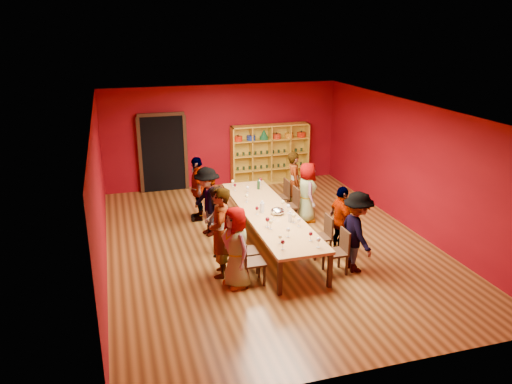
# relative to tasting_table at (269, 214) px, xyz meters

# --- Properties ---
(room_shell) EXTENTS (7.10, 9.10, 3.04)m
(room_shell) POSITION_rel_tasting_table_xyz_m (0.00, 0.00, 0.80)
(room_shell) COLOR brown
(room_shell) RESTS_ON ground
(tasting_table) EXTENTS (1.10, 4.50, 0.75)m
(tasting_table) POSITION_rel_tasting_table_xyz_m (0.00, 0.00, 0.00)
(tasting_table) COLOR #B2844A
(tasting_table) RESTS_ON ground
(doorway) EXTENTS (1.40, 0.17, 2.30)m
(doorway) POSITION_rel_tasting_table_xyz_m (-1.80, 4.43, 0.42)
(doorway) COLOR black
(doorway) RESTS_ON ground
(shelving_unit) EXTENTS (2.40, 0.40, 1.80)m
(shelving_unit) POSITION_rel_tasting_table_xyz_m (1.40, 4.32, 0.28)
(shelving_unit) COLOR gold
(shelving_unit) RESTS_ON ground
(chair_person_left_0) EXTENTS (0.42, 0.42, 0.89)m
(chair_person_left_0) POSITION_rel_tasting_table_xyz_m (-0.91, -1.61, -0.20)
(chair_person_left_0) COLOR black
(chair_person_left_0) RESTS_ON ground
(person_left_0) EXTENTS (0.61, 0.85, 1.56)m
(person_left_0) POSITION_rel_tasting_table_xyz_m (-1.15, -1.61, 0.08)
(person_left_0) COLOR #515157
(person_left_0) RESTS_ON ground
(chair_person_left_1) EXTENTS (0.42, 0.42, 0.89)m
(chair_person_left_1) POSITION_rel_tasting_table_xyz_m (-0.91, -1.13, -0.20)
(chair_person_left_1) COLOR black
(chair_person_left_1) RESTS_ON ground
(person_left_1) EXTENTS (0.64, 0.76, 1.79)m
(person_left_1) POSITION_rel_tasting_table_xyz_m (-1.34, -1.13, 0.19)
(person_left_1) COLOR #131A36
(person_left_1) RESTS_ON ground
(chair_person_left_2) EXTENTS (0.42, 0.42, 0.89)m
(chair_person_left_2) POSITION_rel_tasting_table_xyz_m (-0.91, -0.19, -0.20)
(chair_person_left_2) COLOR black
(chair_person_left_2) RESTS_ON ground
(person_left_2) EXTENTS (0.65, 0.83, 1.50)m
(person_left_2) POSITION_rel_tasting_table_xyz_m (-1.22, -0.19, 0.05)
(person_left_2) COLOR pink
(person_left_2) RESTS_ON ground
(chair_person_left_3) EXTENTS (0.42, 0.42, 0.89)m
(chair_person_left_3) POSITION_rel_tasting_table_xyz_m (-0.91, 0.87, -0.20)
(chair_person_left_3) COLOR black
(chair_person_left_3) RESTS_ON ground
(person_left_3) EXTENTS (0.73, 1.13, 1.62)m
(person_left_3) POSITION_rel_tasting_table_xyz_m (-1.20, 0.87, 0.11)
(person_left_3) COLOR silver
(person_left_3) RESTS_ON ground
(chair_person_left_4) EXTENTS (0.42, 0.42, 0.89)m
(chair_person_left_4) POSITION_rel_tasting_table_xyz_m (-0.91, 1.89, -0.20)
(chair_person_left_4) COLOR black
(chair_person_left_4) RESTS_ON ground
(person_left_4) EXTENTS (0.52, 0.98, 1.62)m
(person_left_4) POSITION_rel_tasting_table_xyz_m (-1.25, 1.89, 0.11)
(person_left_4) COLOR silver
(person_left_4) RESTS_ON ground
(chair_person_right_0) EXTENTS (0.42, 0.42, 0.89)m
(chair_person_right_0) POSITION_rel_tasting_table_xyz_m (0.91, -1.67, -0.20)
(chair_person_right_0) COLOR black
(chair_person_right_0) RESTS_ON ground
(person_right_0) EXTENTS (0.48, 1.07, 1.63)m
(person_right_0) POSITION_rel_tasting_table_xyz_m (1.27, -1.67, 0.12)
(person_right_0) COLOR silver
(person_right_0) RESTS_ON ground
(chair_person_right_1) EXTENTS (0.42, 0.42, 0.89)m
(chair_person_right_1) POSITION_rel_tasting_table_xyz_m (0.91, -0.91, -0.20)
(chair_person_right_1) COLOR black
(chair_person_right_1) RESTS_ON ground
(person_right_1) EXTENTS (0.42, 0.89, 1.50)m
(person_right_1) POSITION_rel_tasting_table_xyz_m (1.29, -0.91, 0.05)
(person_right_1) COLOR white
(person_right_1) RESTS_ON ground
(chair_person_right_3) EXTENTS (0.42, 0.42, 0.89)m
(chair_person_right_3) POSITION_rel_tasting_table_xyz_m (0.91, 1.03, -0.20)
(chair_person_right_3) COLOR black
(chair_person_right_3) RESTS_ON ground
(person_right_3) EXTENTS (0.48, 0.77, 1.49)m
(person_right_3) POSITION_rel_tasting_table_xyz_m (1.30, 1.03, 0.05)
(person_right_3) COLOR #D18D8C
(person_right_3) RESTS_ON ground
(chair_person_right_4) EXTENTS (0.42, 0.42, 0.89)m
(chair_person_right_4) POSITION_rel_tasting_table_xyz_m (0.91, 1.71, -0.20)
(chair_person_right_4) COLOR black
(chair_person_right_4) RESTS_ON ground
(person_right_4) EXTENTS (0.54, 0.66, 1.60)m
(person_right_4) POSITION_rel_tasting_table_xyz_m (1.22, 1.71, 0.10)
(person_right_4) COLOR beige
(person_right_4) RESTS_ON ground
(wine_glass_0) EXTENTS (0.08, 0.08, 0.20)m
(wine_glass_0) POSITION_rel_tasting_table_xyz_m (-0.26, -0.92, 0.20)
(wine_glass_0) COLOR silver
(wine_glass_0) RESTS_ON tasting_table
(wine_glass_1) EXTENTS (0.07, 0.07, 0.18)m
(wine_glass_1) POSITION_rel_tasting_table_xyz_m (-0.36, 1.65, 0.18)
(wine_glass_1) COLOR silver
(wine_glass_1) RESTS_ON tasting_table
(wine_glass_2) EXTENTS (0.08, 0.08, 0.21)m
(wine_glass_2) POSITION_rel_tasting_table_xyz_m (0.38, -0.18, 0.20)
(wine_glass_2) COLOR silver
(wine_glass_2) RESTS_ON tasting_table
(wine_glass_3) EXTENTS (0.08, 0.08, 0.19)m
(wine_glass_3) POSITION_rel_tasting_table_xyz_m (0.29, -1.67, 0.19)
(wine_glass_3) COLOR silver
(wine_glass_3) RESTS_ON tasting_table
(wine_glass_4) EXTENTS (0.08, 0.08, 0.19)m
(wine_glass_4) POSITION_rel_tasting_table_xyz_m (-0.30, -0.06, 0.19)
(wine_glass_4) COLOR silver
(wine_glass_4) RESTS_ON tasting_table
(wine_glass_5) EXTENTS (0.08, 0.08, 0.19)m
(wine_glass_5) POSITION_rel_tasting_table_xyz_m (-0.34, -1.87, 0.19)
(wine_glass_5) COLOR silver
(wine_glass_5) RESTS_ON tasting_table
(wine_glass_6) EXTENTS (0.09, 0.09, 0.22)m
(wine_glass_6) POSITION_rel_tasting_table_xyz_m (0.35, 0.08, 0.21)
(wine_glass_6) COLOR silver
(wine_glass_6) RESTS_ON tasting_table
(wine_glass_7) EXTENTS (0.07, 0.07, 0.19)m
(wine_glass_7) POSITION_rel_tasting_table_xyz_m (-0.05, -0.45, 0.19)
(wine_glass_7) COLOR silver
(wine_glass_7) RESTS_ON tasting_table
(wine_glass_8) EXTENTS (0.08, 0.08, 0.20)m
(wine_glass_8) POSITION_rel_tasting_table_xyz_m (0.29, 1.71, 0.20)
(wine_glass_8) COLOR silver
(wine_glass_8) RESTS_ON tasting_table
(wine_glass_9) EXTENTS (0.07, 0.07, 0.18)m
(wine_glass_9) POSITION_rel_tasting_table_xyz_m (-0.30, -1.62, 0.18)
(wine_glass_9) COLOR silver
(wine_glass_9) RESTS_ON tasting_table
(wine_glass_10) EXTENTS (0.08, 0.08, 0.20)m
(wine_glass_10) POSITION_rel_tasting_table_xyz_m (0.37, 1.87, 0.19)
(wine_glass_10) COLOR silver
(wine_glass_10) RESTS_ON tasting_table
(wine_glass_11) EXTENTS (0.08, 0.08, 0.20)m
(wine_glass_11) POSITION_rel_tasting_table_xyz_m (-0.30, 0.75, 0.20)
(wine_glass_11) COLOR silver
(wine_glass_11) RESTS_ON tasting_table
(wine_glass_12) EXTENTS (0.08, 0.08, 0.21)m
(wine_glass_12) POSITION_rel_tasting_table_xyz_m (0.31, -1.98, 0.20)
(wine_glass_12) COLOR silver
(wine_glass_12) RESTS_ON tasting_table
(wine_glass_13) EXTENTS (0.07, 0.07, 0.18)m
(wine_glass_13) POSITION_rel_tasting_table_xyz_m (-0.11, 1.37, 0.18)
(wine_glass_13) COLOR silver
(wine_glass_13) RESTS_ON tasting_table
(wine_glass_14) EXTENTS (0.08, 0.08, 0.20)m
(wine_glass_14) POSITION_rel_tasting_table_xyz_m (-0.05, -1.38, 0.19)
(wine_glass_14) COLOR silver
(wine_glass_14) RESTS_ON tasting_table
(wine_glass_15) EXTENTS (0.07, 0.07, 0.19)m
(wine_glass_15) POSITION_rel_tasting_table_xyz_m (0.33, -0.94, 0.19)
(wine_glass_15) COLOR silver
(wine_glass_15) RESTS_ON tasting_table
(wine_glass_16) EXTENTS (0.07, 0.07, 0.18)m
(wine_glass_16) POSITION_rel_tasting_table_xyz_m (-0.34, 1.97, 0.18)
(wine_glass_16) COLOR silver
(wine_glass_16) RESTS_ON tasting_table
(wine_glass_17) EXTENTS (0.09, 0.09, 0.21)m
(wine_glass_17) POSITION_rel_tasting_table_xyz_m (0.30, -0.73, 0.20)
(wine_glass_17) COLOR silver
(wine_glass_17) RESTS_ON tasting_table
(wine_glass_18) EXTENTS (0.09, 0.09, 0.22)m
(wine_glass_18) POSITION_rel_tasting_table_xyz_m (-0.29, -0.80, 0.21)
(wine_glass_18) COLOR silver
(wine_glass_18) RESTS_ON tasting_table
(spittoon_bowl) EXTENTS (0.30, 0.30, 0.17)m
(spittoon_bowl) POSITION_rel_tasting_table_xyz_m (0.13, -0.17, 0.12)
(spittoon_bowl) COLOR silver
(spittoon_bowl) RESTS_ON tasting_table
(carafe_a) EXTENTS (0.11, 0.11, 0.27)m
(carafe_a) POSITION_rel_tasting_table_xyz_m (-0.16, 0.02, 0.17)
(carafe_a) COLOR silver
(carafe_a) RESTS_ON tasting_table
(carafe_b) EXTENTS (0.11, 0.11, 0.24)m
(carafe_b) POSITION_rel_tasting_table_xyz_m (0.25, -0.66, 0.16)
(carafe_b) COLOR silver
(carafe_b) RESTS_ON tasting_table
(wine_bottle) EXTENTS (0.09, 0.09, 0.29)m
(wine_bottle) POSITION_rel_tasting_table_xyz_m (0.23, 1.59, 0.16)
(wine_bottle) COLOR #14391C
(wine_bottle) RESTS_ON tasting_table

